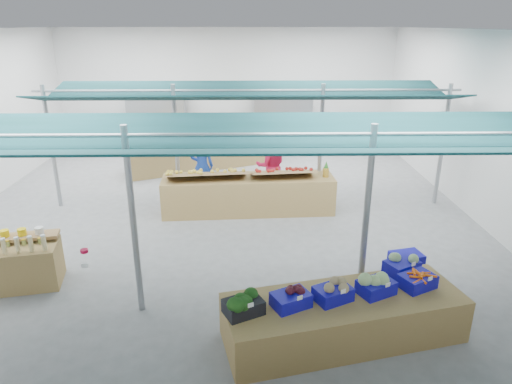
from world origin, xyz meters
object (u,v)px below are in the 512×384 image
veg_counter (343,318)px  fruit_counter (248,194)px  bottle_shelf (9,264)px  vendor_left (202,166)px  vendor_right (271,166)px  crate_stack (405,270)px

veg_counter → fruit_counter: bearing=92.6°
bottle_shelf → fruit_counter: size_ratio=0.44×
bottle_shelf → vendor_left: size_ratio=1.10×
bottle_shelf → veg_counter: bottle_shelf is taller
vendor_right → veg_counter: bearing=94.3°
veg_counter → vendor_right: (-0.75, 5.90, 0.48)m
crate_stack → vendor_right: bearing=114.9°
veg_counter → vendor_left: vendor_left is taller
vendor_right → crate_stack: bearing=111.9°
fruit_counter → vendor_right: (0.60, 1.10, 0.38)m
veg_counter → crate_stack: (1.35, 1.37, -0.02)m
vendor_left → crate_stack: bearing=127.7°
bottle_shelf → crate_stack: bottle_shelf is taller
veg_counter → bottle_shelf: bearing=151.3°
crate_stack → vendor_left: 6.00m
fruit_counter → vendor_right: vendor_right is taller
veg_counter → vendor_left: 6.45m
vendor_left → vendor_right: same height
veg_counter → vendor_right: vendor_right is taller
bottle_shelf → vendor_left: vendor_left is taller
vendor_right → vendor_left: bearing=-3.0°
veg_counter → vendor_left: bearing=100.2°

